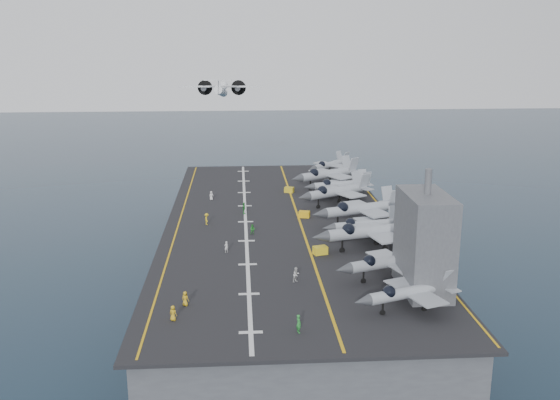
{
  "coord_description": "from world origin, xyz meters",
  "views": [
    {
      "loc": [
        -6.92,
        -99.24,
        40.28
      ],
      "look_at": [
        0.0,
        4.0,
        13.0
      ],
      "focal_mm": 40.0,
      "sensor_mm": 36.0,
      "label": 1
    }
  ],
  "objects": [
    {
      "name": "crew_0",
      "position": [
        -14.33,
        -36.59,
        11.27
      ],
      "size": [
        1.24,
        1.08,
        1.73
      ],
      "primitive_type": "imported",
      "color": "gold",
      "rests_on": "flight_deck"
    },
    {
      "name": "fighter_jet_2",
      "position": [
        11.89,
        -14.75,
        13.19
      ],
      "size": [
        18.27,
        14.43,
        5.59
      ],
      "primitive_type": null,
      "color": "gray",
      "rests_on": "flight_deck"
    },
    {
      "name": "hull",
      "position": [
        0.0,
        0.0,
        5.0
      ],
      "size": [
        36.0,
        90.0,
        10.0
      ],
      "primitive_type": "cube",
      "color": "#56595E",
      "rests_on": "ground"
    },
    {
      "name": "transport_plane",
      "position": [
        -11.24,
        62.4,
        26.56
      ],
      "size": [
        22.3,
        16.1,
        5.02
      ],
      "primitive_type": null,
      "color": "silver"
    },
    {
      "name": "ground",
      "position": [
        0.0,
        0.0,
        0.0
      ],
      "size": [
        500.0,
        500.0,
        0.0
      ],
      "primitive_type": "plane",
      "color": "#142135",
      "rests_on": "ground"
    },
    {
      "name": "crew_4",
      "position": [
        -6.21,
        4.78,
        11.42
      ],
      "size": [
        1.08,
        1.38,
        2.05
      ],
      "primitive_type": "imported",
      "color": "#268C33",
      "rests_on": "flight_deck"
    },
    {
      "name": "tow_cart_c",
      "position": [
        2.85,
        19.59,
        10.93
      ],
      "size": [
        2.07,
        1.73,
        1.06
      ],
      "primitive_type": null,
      "color": "gold",
      "rests_on": "flight_deck"
    },
    {
      "name": "flight_deck",
      "position": [
        0.0,
        0.0,
        10.2
      ],
      "size": [
        38.0,
        92.0,
        0.4
      ],
      "primitive_type": "cube",
      "color": "black",
      "rests_on": "hull"
    },
    {
      "name": "fighter_jet_0",
      "position": [
        11.98,
        -35.44,
        12.6
      ],
      "size": [
        14.84,
        12.33,
        4.41
      ],
      "primitive_type": null,
      "color": "#91999F",
      "rests_on": "flight_deck"
    },
    {
      "name": "crew_1",
      "position": [
        -8.93,
        -14.94,
        11.23
      ],
      "size": [
        1.19,
        1.07,
        1.66
      ],
      "primitive_type": "imported",
      "color": "silver",
      "rests_on": "flight_deck"
    },
    {
      "name": "crew_2",
      "position": [
        -4.99,
        -6.81,
        11.21
      ],
      "size": [
        1.08,
        0.83,
        1.62
      ],
      "primitive_type": "imported",
      "color": "#258B2B",
      "rests_on": "flight_deck"
    },
    {
      "name": "crew_5",
      "position": [
        -12.23,
        14.9,
        11.22
      ],
      "size": [
        1.16,
        1.0,
        1.63
      ],
      "primitive_type": "imported",
      "color": "white",
      "rests_on": "flight_deck"
    },
    {
      "name": "deck_edge_port",
      "position": [
        -17.0,
        0.0,
        10.42
      ],
      "size": [
        0.25,
        90.0,
        0.02
      ],
      "primitive_type": "cube",
      "color": "gold",
      "rests_on": "flight_deck"
    },
    {
      "name": "fighter_jet_1",
      "position": [
        11.91,
        -26.13,
        12.77
      ],
      "size": [
        15.9,
        13.14,
        4.74
      ],
      "primitive_type": null,
      "color": "gray",
      "rests_on": "flight_deck"
    },
    {
      "name": "crew_8",
      "position": [
        -13.32,
        -32.81,
        11.27
      ],
      "size": [
        1.24,
        1.08,
        1.73
      ],
      "primitive_type": "imported",
      "color": "gold",
      "rests_on": "flight_deck"
    },
    {
      "name": "crew_6",
      "position": [
        -1.03,
        -40.31,
        11.4
      ],
      "size": [
        1.16,
        1.41,
        2.01
      ],
      "primitive_type": "imported",
      "color": "#268C33",
      "rests_on": "flight_deck"
    },
    {
      "name": "fighter_jet_3",
      "position": [
        12.48,
        -9.76,
        12.64
      ],
      "size": [
        14.26,
        10.84,
        4.47
      ],
      "primitive_type": null,
      "color": "#939DA3",
      "rests_on": "flight_deck"
    },
    {
      "name": "landing_centerline",
      "position": [
        -6.0,
        0.0,
        10.42
      ],
      "size": [
        0.5,
        90.0,
        0.02
      ],
      "primitive_type": "cube",
      "color": "silver",
      "rests_on": "flight_deck"
    },
    {
      "name": "fighter_jet_4",
      "position": [
        12.9,
        -2.43,
        13.15
      ],
      "size": [
        18.52,
        15.4,
        5.5
      ],
      "primitive_type": null,
      "color": "#8F96A0",
      "rests_on": "flight_deck"
    },
    {
      "name": "fighter_jet_7",
      "position": [
        11.15,
        24.07,
        13.19
      ],
      "size": [
        19.29,
        17.38,
        5.58
      ],
      "primitive_type": null,
      "color": "#909AA0",
      "rests_on": "flight_deck"
    },
    {
      "name": "island_superstructure",
      "position": [
        15.0,
        -30.0,
        17.9
      ],
      "size": [
        5.0,
        10.0,
        15.0
      ],
      "primitive_type": null,
      "color": "#56595E",
      "rests_on": "flight_deck"
    },
    {
      "name": "foul_line",
      "position": [
        3.0,
        0.0,
        10.42
      ],
      "size": [
        0.35,
        90.0,
        0.02
      ],
      "primitive_type": "cube",
      "color": "gold",
      "rests_on": "flight_deck"
    },
    {
      "name": "tow_cart_b",
      "position": [
        4.01,
        2.0,
        10.94
      ],
      "size": [
        2.05,
        1.61,
        1.08
      ],
      "primitive_type": null,
      "color": "gold",
      "rests_on": "flight_deck"
    },
    {
      "name": "fighter_jet_5",
      "position": [
        10.81,
        9.76,
        13.07
      ],
      "size": [
        18.48,
        16.64,
        5.35
      ],
      "primitive_type": null,
      "color": "#A1A9B3",
      "rests_on": "flight_deck"
    },
    {
      "name": "fighter_jet_8",
      "position": [
        13.31,
        36.02,
        12.62
      ],
      "size": [
        15.14,
        14.98,
        4.44
      ],
      "primitive_type": null,
      "color": "gray",
      "rests_on": "flight_deck"
    },
    {
      "name": "fighter_jet_6",
      "position": [
        12.65,
        16.41,
        12.72
      ],
      "size": [
        15.01,
        11.66,
        4.64
      ],
      "primitive_type": null,
      "color": "gray",
      "rests_on": "flight_deck"
    },
    {
      "name": "deck_edge_stbd",
      "position": [
        18.5,
        0.0,
        10.42
      ],
      "size": [
        0.25,
        90.0,
        0.02
      ],
      "primitive_type": "cube",
      "color": "gold",
      "rests_on": "flight_deck"
    },
    {
      "name": "crew_7",
      "position": [
        -0.02,
        -26.57,
        11.37
      ],
      "size": [
        1.39,
        1.36,
        1.95
      ],
      "primitive_type": "imported",
      "color": "silver",
      "rests_on": "flight_deck"
    },
    {
      "name": "crew_3",
      "position": [
        -12.35,
        -1.09,
        11.35
      ],
      "size": [
        0.95,
        1.26,
        1.9
      ],
      "primitive_type": "imported",
      "color": "yellow",
      "rests_on": "flight_deck"
    },
    {
      "name": "tow_cart_a",
      "position": [
        4.32,
        -16.53,
        10.97
      ],
      "size": [
        2.18,
        1.72,
        1.14
      ],
      "primitive_type": null,
      "color": "yellow",
      "rests_on": "flight_deck"
    }
  ]
}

